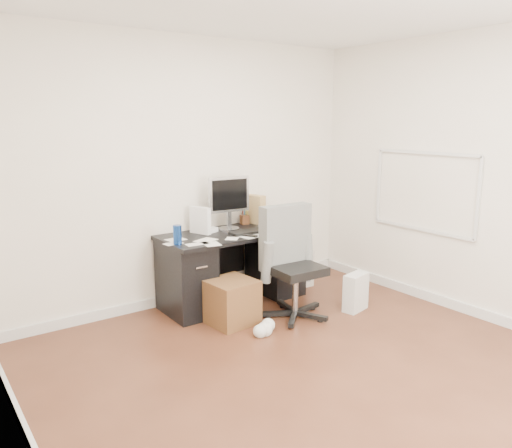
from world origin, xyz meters
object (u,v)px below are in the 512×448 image
Objects in this scene: office_chair at (296,263)px; pc_tower at (297,265)px; desk at (233,265)px; lcd_monitor at (229,203)px; wicker_basket at (231,302)px; keyboard at (252,231)px.

office_chair is 2.54× the size of pc_tower.
lcd_monitor reaches higher than desk.
wicker_basket is at bearing 160.26° from office_chair.
wicker_basket is (-0.35, -0.57, -0.83)m from lcd_monitor.
wicker_basket is (-0.47, -0.32, -0.56)m from keyboard.
lcd_monitor is at bearing 75.42° from desk.
pc_tower is 1.38m from wicker_basket.
wicker_basket is at bearing -115.74° from lcd_monitor.
office_chair reaches higher than wicker_basket.
keyboard is (0.14, -0.13, 0.36)m from desk.
keyboard is 1.12× the size of wicker_basket.
keyboard reaches higher than wicker_basket.
pc_tower is at bearing 18.06° from keyboard.
lcd_monitor is (0.03, 0.12, 0.63)m from desk.
pc_tower reaches higher than wicker_basket.
office_chair is at bearing -125.84° from pc_tower.
office_chair is (0.12, -0.56, -0.22)m from keyboard.
keyboard is at bearing -159.28° from pc_tower.
pc_tower is at bearing 5.21° from desk.
keyboard reaches higher than desk.
office_chair is (0.23, -0.81, -0.50)m from lcd_monitor.
desk is 0.76m from office_chair.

